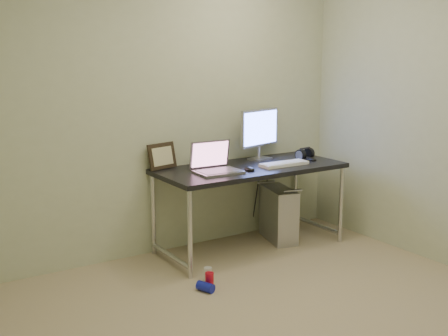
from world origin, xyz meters
The scene contains 17 objects.
floor centered at (0.00, 0.00, 0.00)m, with size 3.50×3.50×0.00m, color tan.
wall_back centered at (0.00, 1.75, 1.25)m, with size 3.50×0.02×2.50m, color beige.
desk centered at (0.62, 1.38, 0.67)m, with size 1.67×0.73×0.75m.
tower_computer centered at (0.98, 1.42, 0.25)m, with size 0.32×0.51×0.53m.
cable_a centered at (0.93, 1.70, 0.40)m, with size 0.01×0.01×0.70m, color black.
cable_b centered at (1.02, 1.68, 0.38)m, with size 0.01×0.01×0.72m, color black.
can_red centered at (-0.14, 0.83, 0.06)m, with size 0.06×0.06×0.12m, color red.
can_white centered at (-0.09, 0.93, 0.06)m, with size 0.06×0.06×0.11m, color silver.
can_blue centered at (-0.20, 0.78, 0.04)m, with size 0.07×0.07×0.13m, color #151EAE.
laptop centered at (0.24, 1.35, 0.81)m, with size 0.38×0.32×0.26m.
monitor centered at (0.89, 1.61, 1.02)m, with size 0.49×0.19×0.47m.
keyboard centered at (0.89, 1.25, 0.76)m, with size 0.45×0.15×0.03m, color white.
mouse_right centered at (1.25, 1.29, 0.77)m, with size 0.06×0.10×0.03m, color black.
mouse_left centered at (0.51, 1.24, 0.77)m, with size 0.07×0.12×0.04m, color black.
headphones centered at (1.31, 1.46, 0.78)m, with size 0.19×0.11×0.12m.
picture_frame centered at (-0.08, 1.71, 0.86)m, with size 0.28×0.03×0.22m, color black.
webcam centered at (0.23, 1.66, 0.84)m, with size 0.05×0.04×0.12m.
Camera 1 is at (-2.17, -2.55, 1.73)m, focal length 45.00 mm.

